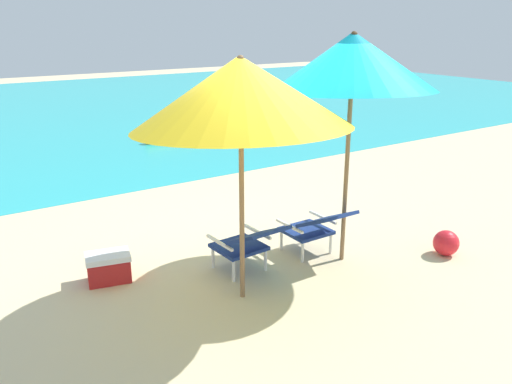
% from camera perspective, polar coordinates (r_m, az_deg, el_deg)
% --- Properties ---
extents(ground_plane, '(40.00, 40.00, 0.00)m').
position_cam_1_polar(ground_plane, '(9.52, -11.83, 1.26)').
color(ground_plane, beige).
extents(ocean_band, '(40.00, 18.00, 0.01)m').
position_cam_1_polar(ocean_band, '(17.53, -22.59, 8.00)').
color(ocean_band, '#28B2B7').
rests_on(ocean_band, ground_plane).
extents(swim_buoy, '(1.60, 0.18, 0.18)m').
position_cam_1_polar(swim_buoy, '(12.59, -8.59, 6.06)').
color(swim_buoy, yellow).
rests_on(swim_buoy, ocean_band).
extents(lounge_chair_left, '(0.58, 0.90, 0.68)m').
position_cam_1_polar(lounge_chair_left, '(5.77, -0.89, -5.47)').
color(lounge_chair_left, navy).
rests_on(lounge_chair_left, ground_plane).
extents(lounge_chair_right, '(0.55, 0.88, 0.68)m').
position_cam_1_polar(lounge_chair_right, '(6.24, 6.56, -3.68)').
color(lounge_chair_right, navy).
rests_on(lounge_chair_right, ground_plane).
extents(beach_umbrella_left, '(2.29, 2.32, 2.49)m').
position_cam_1_polar(beach_umbrella_left, '(4.83, -1.68, 10.83)').
color(beach_umbrella_left, olive).
rests_on(beach_umbrella_left, ground_plane).
extents(beach_umbrella_right, '(2.32, 2.34, 2.67)m').
position_cam_1_polar(beach_umbrella_right, '(5.79, 10.54, 13.80)').
color(beach_umbrella_right, olive).
rests_on(beach_umbrella_right, ground_plane).
extents(beach_ball, '(0.31, 0.31, 0.31)m').
position_cam_1_polar(beach_ball, '(6.76, 20.09, -5.26)').
color(beach_ball, red).
rests_on(beach_ball, ground_plane).
extents(cooler_box, '(0.53, 0.42, 0.32)m').
position_cam_1_polar(cooler_box, '(5.96, -15.84, -7.92)').
color(cooler_box, red).
rests_on(cooler_box, ground_plane).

